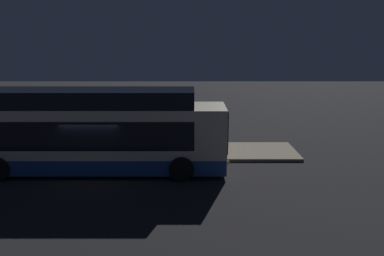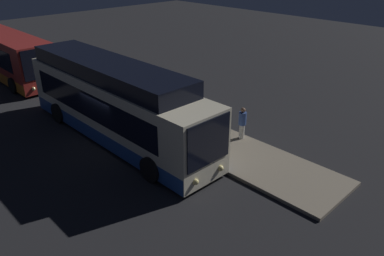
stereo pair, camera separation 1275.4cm
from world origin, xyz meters
name	(u,v)px [view 1 (the left image)]	position (x,y,z in m)	size (l,w,h in m)	color
ground	(97,173)	(0.00, 0.00, 0.00)	(80.00, 80.00, 0.00)	#232326
platform	(112,151)	(0.00, 3.21, 0.07)	(20.00, 3.22, 0.15)	gray
bus_lead	(88,135)	(-0.37, 0.29, 1.75)	(12.45, 2.83, 3.83)	beige
passenger_boarding	(162,138)	(2.84, 1.97, 1.13)	(0.63, 0.68, 1.82)	gray
passenger_waiting	(189,129)	(4.22, 4.43, 1.01)	(0.48, 0.48, 1.60)	silver
passenger_with_bags	(128,131)	(0.80, 4.07, 1.03)	(0.51, 0.59, 1.62)	#6B604C
suitcase	(120,139)	(0.28, 4.23, 0.51)	(0.37, 0.28, 0.96)	beige
sign_post	(99,125)	(-0.46, 2.77, 1.66)	(0.10, 0.85, 2.30)	#4C4C51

